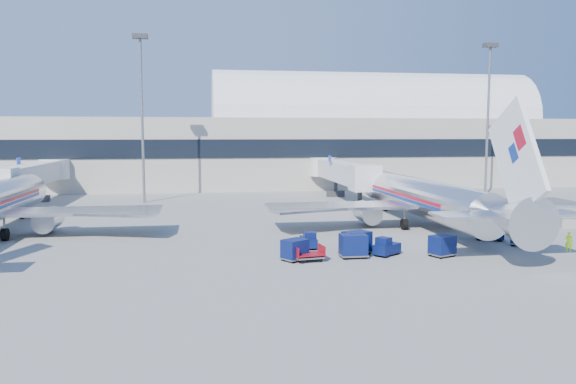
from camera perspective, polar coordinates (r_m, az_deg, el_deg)
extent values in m
plane|color=gray|center=(50.80, 5.27, -4.73)|extent=(260.00, 260.00, 0.00)
cube|color=#B2AA9E|center=(105.25, -15.82, 3.86)|extent=(170.00, 28.00, 12.00)
cube|color=black|center=(91.40, -16.89, 4.18)|extent=(170.00, 0.40, 3.00)
cylinder|color=white|center=(109.30, 8.40, 7.24)|extent=(60.00, 18.00, 18.00)
cylinder|color=silver|center=(59.12, 13.31, -0.52)|extent=(3.80, 28.00, 3.80)
sphere|color=silver|center=(72.22, 9.14, 0.71)|extent=(3.72, 3.72, 3.72)
cone|color=silver|center=(43.93, 21.68, -2.44)|extent=(3.80, 6.00, 3.80)
cube|color=#AE0D21|center=(60.02, 12.96, -0.17)|extent=(3.85, 20.16, 0.32)
cube|color=navy|center=(60.06, 12.95, -0.52)|extent=(3.85, 20.16, 0.32)
cube|color=white|center=(43.11, 22.24, 3.27)|extent=(0.35, 7.79, 8.74)
cube|color=silver|center=(44.33, 21.36, -2.09)|extent=(11.00, 3.00, 0.18)
cube|color=silver|center=(58.27, 13.67, -1.21)|extent=(32.00, 5.00, 0.28)
cylinder|color=#B7B7BC|center=(57.96, 8.04, -2.09)|extent=(2.10, 3.80, 2.10)
cylinder|color=#B7B7BC|center=(62.03, 17.82, -1.79)|extent=(2.10, 3.80, 2.10)
cylinder|color=black|center=(69.65, 9.87, -1.52)|extent=(0.40, 0.90, 0.90)
sphere|color=silver|center=(71.52, -24.83, 0.19)|extent=(3.72, 3.72, 3.72)
cylinder|color=#B7B7BC|center=(57.31, -23.18, -2.60)|extent=(2.10, 3.80, 2.10)
cylinder|color=black|center=(68.93, -25.43, -2.09)|extent=(0.40, 0.90, 0.90)
cube|color=silver|center=(81.05, 5.36, 2.10)|extent=(2.70, 24.00, 2.70)
cube|color=silver|center=(69.32, 7.83, 1.43)|extent=(3.40, 3.20, 3.20)
cylinder|color=silver|center=(92.23, 3.62, 2.57)|extent=(4.40, 4.40, 3.00)
cube|color=#2D2D30|center=(71.62, 7.30, -0.19)|extent=(0.50, 0.50, 3.00)
cube|color=#2D2D30|center=(71.78, 7.29, -1.26)|extent=(2.60, 1.00, 0.90)
cube|color=#2D2D30|center=(84.13, 4.85, 0.74)|extent=(0.50, 0.50, 3.00)
cube|color=#2D2D30|center=(84.26, 4.84, -0.17)|extent=(2.60, 1.00, 0.90)
cube|color=navy|center=(80.58, 4.27, 3.37)|extent=(0.12, 1.40, 0.90)
cube|color=silver|center=(81.67, -24.56, 1.62)|extent=(2.70, 24.00, 2.70)
cube|color=silver|center=(70.04, -27.25, 0.87)|extent=(3.40, 3.20, 3.20)
cylinder|color=silver|center=(92.77, -22.65, 2.15)|extent=(4.40, 4.40, 3.00)
cube|color=#2D2D30|center=(72.32, -26.62, -0.71)|extent=(0.50, 0.50, 3.00)
cube|color=#2D2D30|center=(72.48, -26.57, -1.77)|extent=(2.60, 1.00, 0.90)
cube|color=#2D2D30|center=(84.73, -23.95, 0.29)|extent=(0.50, 0.50, 3.00)
cube|color=#2D2D30|center=(84.86, -23.91, -0.62)|extent=(2.60, 1.00, 0.90)
cube|color=navy|center=(82.03, -25.69, 2.85)|extent=(0.12, 1.40, 0.90)
cylinder|color=slate|center=(78.82, -14.59, 6.92)|extent=(0.36, 0.36, 22.00)
cube|color=#2D2D30|center=(79.86, -14.80, 15.05)|extent=(2.00, 1.20, 0.60)
cylinder|color=slate|center=(89.07, 19.62, 6.63)|extent=(0.36, 0.36, 22.00)
cube|color=#2D2D30|center=(89.99, 19.88, 13.84)|extent=(2.00, 1.20, 0.60)
cube|color=#9E9E96|center=(59.44, 21.89, -3.13)|extent=(3.00, 0.55, 0.90)
cube|color=#9E9E96|center=(61.18, 24.56, -3.00)|extent=(3.00, 0.55, 0.90)
cube|color=#9E9E96|center=(63.05, 27.07, -2.86)|extent=(3.00, 0.55, 0.90)
cube|color=#091344|center=(44.21, 10.03, -5.68)|extent=(2.50, 2.29, 0.74)
cube|color=#091344|center=(43.69, 9.68, -5.02)|extent=(1.31, 1.33, 0.69)
cylinder|color=black|center=(45.15, 10.10, -5.78)|extent=(0.57, 0.51, 0.55)
cube|color=#091344|center=(52.79, 19.81, -4.02)|extent=(2.68, 2.22, 0.78)
cube|color=#091344|center=(52.69, 19.27, -3.33)|extent=(1.33, 1.37, 0.73)
cylinder|color=black|center=(53.29, 20.71, -4.27)|extent=(0.62, 0.49, 0.58)
cube|color=#091344|center=(46.33, 2.09, -5.08)|extent=(1.13, 2.21, 0.72)
cube|color=#091344|center=(45.76, 2.22, -4.49)|extent=(0.97, 0.87, 0.67)
cylinder|color=black|center=(47.03, 1.39, -5.23)|extent=(0.22, 0.54, 0.53)
cube|color=#091344|center=(44.18, 7.00, -5.00)|extent=(2.43, 2.24, 1.57)
cube|color=slate|center=(44.33, 6.99, -6.00)|extent=(2.55, 2.34, 0.11)
cylinder|color=black|center=(45.27, 7.18, -5.78)|extent=(0.46, 0.35, 0.43)
cube|color=#091344|center=(42.93, 6.64, -5.32)|extent=(1.94, 1.52, 1.56)
cube|color=slate|center=(43.09, 6.63, -6.35)|extent=(2.05, 1.57, 0.11)
cylinder|color=black|center=(43.85, 7.37, -6.17)|extent=(0.43, 0.17, 0.43)
cube|color=#091344|center=(41.69, 0.69, -5.78)|extent=(2.18, 2.07, 1.39)
cube|color=slate|center=(41.84, 0.69, -6.72)|extent=(2.28, 2.17, 0.10)
cylinder|color=black|center=(42.66, 0.86, -6.49)|extent=(0.40, 0.34, 0.38)
cube|color=#091344|center=(44.68, 15.40, -5.19)|extent=(2.14, 1.94, 1.40)
cube|color=slate|center=(44.82, 15.37, -6.08)|extent=(2.25, 2.02, 0.10)
cylinder|color=black|center=(45.66, 15.45, -5.88)|extent=(0.42, 0.30, 0.39)
cube|color=#091344|center=(51.13, 22.70, -4.00)|extent=(2.30, 2.17, 1.47)
cube|color=slate|center=(51.25, 22.67, -4.81)|extent=(2.42, 2.26, 0.10)
cylinder|color=black|center=(51.82, 23.46, -4.76)|extent=(0.43, 0.35, 0.41)
cube|color=slate|center=(41.65, 2.11, -6.59)|extent=(2.36, 1.79, 0.12)
cube|color=maroon|center=(41.60, 2.11, -6.33)|extent=(2.37, 1.84, 0.08)
cylinder|color=black|center=(42.40, 2.73, -6.57)|extent=(0.41, 0.22, 0.39)
imported|color=#9FEE19|center=(50.09, 26.63, -4.54)|extent=(0.69, 0.70, 1.63)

